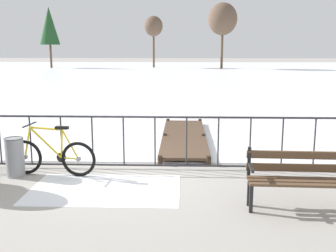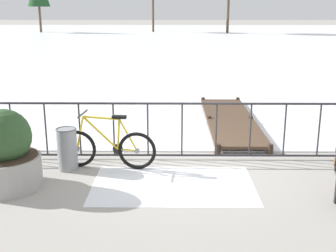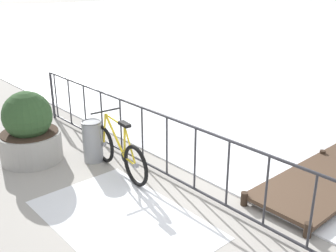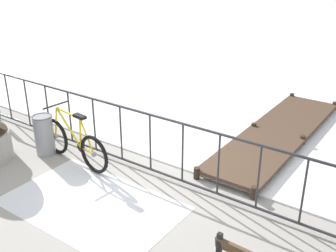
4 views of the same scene
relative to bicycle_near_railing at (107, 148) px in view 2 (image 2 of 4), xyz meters
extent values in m
plane|color=#9E9991|center=(1.30, 0.44, -0.37)|extent=(160.00, 160.00, 0.00)
cube|color=white|center=(1.30, 28.84, -0.35)|extent=(80.00, 56.00, 0.03)
cube|color=white|center=(1.14, -0.76, -0.36)|extent=(2.54, 1.60, 0.01)
cylinder|color=#2D2D33|center=(1.30, 0.44, 0.68)|extent=(9.00, 0.04, 0.04)
cylinder|color=#2D2D33|center=(1.30, 0.44, -0.29)|extent=(9.00, 0.04, 0.04)
cylinder|color=#2D2D33|center=(-1.79, 0.44, 0.20)|extent=(0.03, 0.03, 0.97)
cylinder|color=#2D2D33|center=(-1.17, 0.44, 0.20)|extent=(0.03, 0.03, 0.97)
cylinder|color=#2D2D33|center=(-0.56, 0.44, 0.20)|extent=(0.03, 0.03, 0.97)
cylinder|color=#2D2D33|center=(0.06, 0.44, 0.20)|extent=(0.03, 0.03, 0.97)
cylinder|color=#2D2D33|center=(0.68, 0.44, 0.20)|extent=(0.03, 0.03, 0.97)
cylinder|color=#2D2D33|center=(1.30, 0.44, 0.20)|extent=(0.03, 0.03, 0.97)
cylinder|color=#2D2D33|center=(1.91, 0.44, 0.20)|extent=(0.03, 0.03, 0.97)
cylinder|color=#2D2D33|center=(2.53, 0.44, 0.20)|extent=(0.03, 0.03, 0.97)
cylinder|color=#2D2D33|center=(3.15, 0.44, 0.20)|extent=(0.03, 0.03, 0.97)
cylinder|color=#2D2D33|center=(3.76, 0.44, 0.20)|extent=(0.03, 0.03, 0.97)
torus|color=black|center=(0.52, -0.05, -0.04)|extent=(0.66, 0.12, 0.66)
cylinder|color=gray|center=(0.52, -0.05, -0.04)|extent=(0.08, 0.07, 0.08)
torus|color=black|center=(-0.53, 0.05, -0.04)|extent=(0.66, 0.12, 0.66)
cylinder|color=gray|center=(-0.53, 0.05, -0.04)|extent=(0.08, 0.07, 0.08)
cylinder|color=yellow|center=(0.21, -0.02, 0.25)|extent=(0.08, 0.04, 0.53)
cylinder|color=yellow|center=(-0.11, 0.01, 0.26)|extent=(0.61, 0.10, 0.59)
cylinder|color=yellow|center=(-0.09, 0.01, 0.53)|extent=(0.63, 0.10, 0.07)
cylinder|color=yellow|center=(0.35, -0.03, -0.03)|extent=(0.34, 0.06, 0.05)
cylinder|color=yellow|center=(0.37, -0.04, 0.24)|extent=(0.32, 0.06, 0.56)
cylinder|color=yellow|center=(-0.46, 0.05, 0.25)|extent=(0.16, 0.05, 0.59)
cube|color=black|center=(0.23, -0.02, 0.55)|extent=(0.25, 0.12, 0.05)
cylinder|color=black|center=(-0.40, 0.04, 0.59)|extent=(0.08, 0.52, 0.03)
cylinder|color=black|center=(0.18, -0.02, -0.02)|extent=(0.18, 0.04, 0.18)
cylinder|color=#9E9B96|center=(-1.43, -0.87, -0.11)|extent=(1.05, 1.05, 0.51)
cylinder|color=#38281E|center=(-1.43, -0.87, 0.15)|extent=(0.97, 0.97, 0.02)
sphere|color=#2D4C28|center=(-1.43, -0.87, 0.45)|extent=(0.84, 0.84, 0.84)
cylinder|color=gray|center=(-0.67, -0.08, -0.01)|extent=(0.34, 0.34, 0.72)
torus|color=#545558|center=(-0.67, -0.08, 0.35)|extent=(0.35, 0.35, 0.02)
cube|color=#4C3828|center=(2.49, 2.90, -0.25)|extent=(1.10, 4.32, 0.06)
cylinder|color=#35271C|center=(1.99, 0.74, -0.27)|extent=(0.10, 0.10, 0.20)
cylinder|color=#35271C|center=(2.98, 0.74, -0.27)|extent=(0.10, 0.10, 0.20)
cylinder|color=#35271C|center=(1.99, 2.90, -0.27)|extent=(0.10, 0.10, 0.20)
cylinder|color=#35271C|center=(2.98, 2.90, -0.27)|extent=(0.10, 0.10, 0.20)
cylinder|color=#35271C|center=(1.99, 5.06, -0.27)|extent=(0.10, 0.10, 0.20)
cylinder|color=#35271C|center=(2.98, 5.06, -0.27)|extent=(0.10, 0.10, 0.20)
cylinder|color=brown|center=(6.67, 38.18, 1.83)|extent=(0.27, 0.27, 4.39)
cylinder|color=brown|center=(-12.61, 39.17, 1.82)|extent=(0.24, 0.24, 4.37)
cylinder|color=brown|center=(-0.96, 40.29, 1.66)|extent=(0.23, 0.23, 4.07)
camera|label=1|loc=(2.45, -7.31, 2.02)|focal=43.59mm
camera|label=2|loc=(1.12, -7.13, 2.36)|focal=46.68mm
camera|label=3|loc=(4.96, -3.32, 2.70)|focal=42.77mm
camera|label=4|loc=(4.93, -4.20, 3.11)|focal=44.11mm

